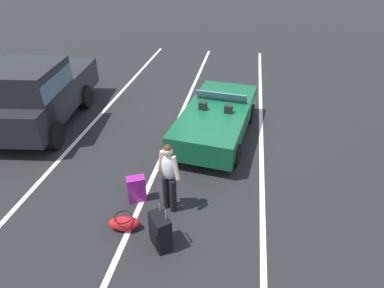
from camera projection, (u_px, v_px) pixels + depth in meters
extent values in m
plane|color=black|center=(216.00, 136.00, 9.86)|extent=(80.00, 80.00, 0.00)
cube|color=silver|center=(261.00, 140.00, 9.67)|extent=(18.00, 0.12, 0.01)
cube|color=silver|center=(173.00, 132.00, 10.06)|extent=(18.00, 0.12, 0.01)
cube|color=silver|center=(91.00, 125.00, 10.45)|extent=(18.00, 0.12, 0.01)
cube|color=#0F4C2D|center=(217.00, 118.00, 9.54)|extent=(4.29, 2.28, 0.64)
cube|color=#0F4C2D|center=(227.00, 102.00, 10.76)|extent=(1.52, 1.83, 0.38)
cube|color=slate|center=(221.00, 96.00, 9.70)|extent=(0.38, 1.56, 0.31)
cube|color=black|center=(203.00, 106.00, 9.24)|extent=(0.19, 0.24, 0.22)
cube|color=black|center=(228.00, 109.00, 9.05)|extent=(0.19, 0.24, 0.22)
cylinder|color=black|center=(202.00, 107.00, 10.94)|extent=(0.62, 0.30, 0.60)
cylinder|color=black|center=(250.00, 113.00, 10.53)|extent=(0.62, 0.30, 0.60)
cylinder|color=black|center=(176.00, 145.00, 8.88)|extent=(0.62, 0.30, 0.60)
cylinder|color=black|center=(235.00, 154.00, 8.47)|extent=(0.62, 0.30, 0.60)
cube|color=black|center=(160.00, 231.00, 6.13)|extent=(0.55, 0.52, 0.74)
cube|color=black|center=(153.00, 236.00, 6.09)|extent=(0.31, 0.26, 0.41)
cylinder|color=gray|center=(166.00, 215.00, 5.80)|extent=(0.03, 0.03, 0.26)
cylinder|color=gray|center=(160.00, 206.00, 5.99)|extent=(0.03, 0.03, 0.26)
cylinder|color=black|center=(162.00, 205.00, 5.83)|extent=(0.22, 0.19, 0.03)
sphere|color=black|center=(170.00, 248.00, 6.23)|extent=(0.04, 0.04, 0.04)
sphere|color=black|center=(163.00, 236.00, 6.48)|extent=(0.04, 0.04, 0.04)
cube|color=#991E8C|center=(137.00, 189.00, 7.27)|extent=(0.39, 0.46, 0.62)
sphere|color=black|center=(132.00, 202.00, 7.32)|extent=(0.04, 0.04, 0.04)
sphere|color=black|center=(144.00, 200.00, 7.38)|extent=(0.04, 0.04, 0.04)
ellipsoid|color=red|center=(124.00, 224.00, 6.59)|extent=(0.40, 0.68, 0.30)
torus|color=black|center=(123.00, 217.00, 6.50)|extent=(0.43, 0.43, 0.02)
cylinder|color=black|center=(166.00, 192.00, 7.03)|extent=(0.20, 0.20, 0.82)
cylinder|color=black|center=(173.00, 196.00, 6.92)|extent=(0.20, 0.20, 0.82)
ellipsoid|color=silver|center=(168.00, 167.00, 6.60)|extent=(0.35, 0.39, 0.60)
sphere|color=beige|center=(168.00, 151.00, 6.39)|extent=(0.21, 0.21, 0.21)
sphere|color=#472D19|center=(167.00, 149.00, 6.37)|extent=(0.18, 0.18, 0.18)
cylinder|color=beige|center=(161.00, 161.00, 6.67)|extent=(0.17, 0.21, 0.53)
cylinder|color=beige|center=(176.00, 168.00, 6.46)|extent=(0.17, 0.21, 0.53)
cube|color=black|center=(14.00, 124.00, 8.73)|extent=(1.32, 2.02, 0.90)
cube|color=black|center=(28.00, 95.00, 9.41)|extent=(2.32, 2.14, 1.70)
cube|color=slate|center=(25.00, 82.00, 9.21)|extent=(2.28, 2.16, 0.51)
cube|color=black|center=(61.00, 80.00, 11.49)|extent=(2.61, 2.18, 0.90)
cylinder|color=black|center=(54.00, 135.00, 9.12)|extent=(0.83, 0.38, 0.80)
cylinder|color=black|center=(85.00, 97.00, 11.39)|extent=(0.83, 0.38, 0.80)
cylinder|color=black|center=(35.00, 96.00, 11.46)|extent=(0.83, 0.38, 0.80)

